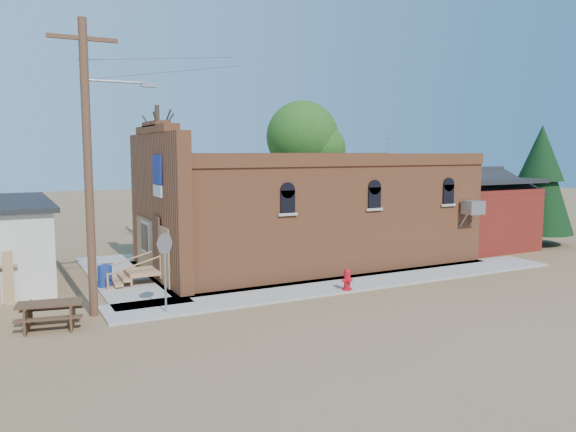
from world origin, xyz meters
name	(u,v)px	position (x,y,z in m)	size (l,w,h in m)	color
ground	(337,293)	(0.00, 0.00, 0.00)	(120.00, 120.00, 0.00)	brown
sidewalk_south	(358,283)	(1.50, 0.90, 0.04)	(19.00, 2.20, 0.08)	#9E9991
sidewalk_west	(125,277)	(-6.30, 6.00, 0.04)	(2.60, 10.00, 0.08)	#9E9991
brick_bar	(303,212)	(1.64, 5.49, 2.34)	(16.40, 7.97, 6.30)	#AC5B34
red_shed	(464,204)	(11.50, 5.50, 2.27)	(5.40, 6.40, 4.30)	#5F2010
utility_pole	(90,162)	(-8.14, 1.20, 4.77)	(3.12, 0.26, 9.00)	#4F321F
tree_bare_near	(158,135)	(-3.00, 13.00, 5.96)	(2.80, 2.80, 7.65)	#443127
tree_leafy	(302,137)	(6.00, 13.50, 5.93)	(4.40, 4.40, 8.15)	#443127
evergreen_tree	(540,177)	(15.50, 4.00, 3.71)	(3.60, 3.60, 6.50)	#443127
fire_hydrant	(347,279)	(0.42, 0.00, 0.47)	(0.46, 0.46, 0.79)	red
stop_sign	(165,251)	(-6.17, 0.28, 2.01)	(0.59, 0.43, 2.51)	#98999E
trash_barrel	(105,276)	(-7.30, 4.55, 0.48)	(0.51, 0.51, 0.79)	navy
picnic_table	(50,311)	(-9.50, 0.50, 0.49)	(2.02, 1.66, 0.75)	#4D311F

